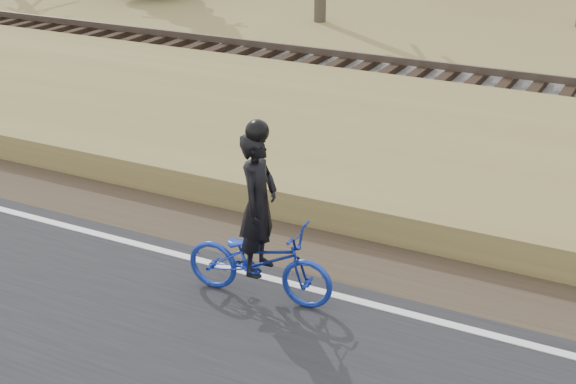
% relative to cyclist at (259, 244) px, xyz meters
% --- Properties ---
extents(shoulder, '(120.00, 1.60, 0.04)m').
position_rel_cyclist_xyz_m(shoulder, '(-4.63, 1.42, -0.72)').
color(shoulder, '#473A2B').
rests_on(shoulder, ground).
extents(embankment, '(120.00, 5.00, 0.44)m').
position_rel_cyclist_xyz_m(embankment, '(-4.63, 4.42, -0.52)').
color(embankment, olive).
rests_on(embankment, ground).
extents(ballast, '(120.00, 3.00, 0.45)m').
position_rel_cyclist_xyz_m(ballast, '(-4.63, 8.22, -0.51)').
color(ballast, slate).
rests_on(ballast, ground).
extents(railroad, '(120.00, 2.40, 0.29)m').
position_rel_cyclist_xyz_m(railroad, '(-4.63, 8.22, -0.21)').
color(railroad, black).
rests_on(railroad, ballast).
extents(cyclist, '(1.82, 0.77, 2.14)m').
position_rel_cyclist_xyz_m(cyclist, '(0.00, 0.00, 0.00)').
color(cyclist, '#162E9B').
rests_on(cyclist, road).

